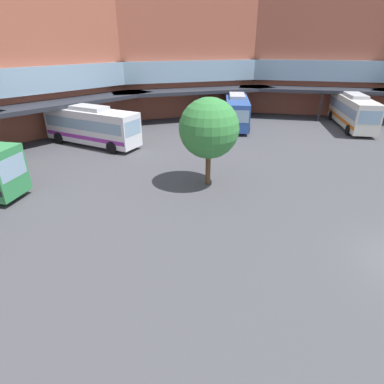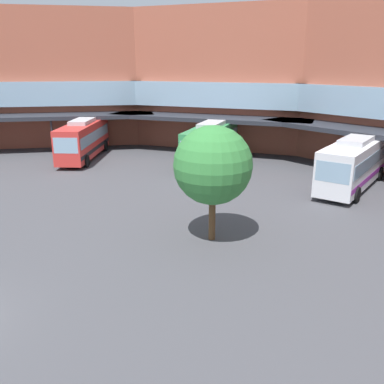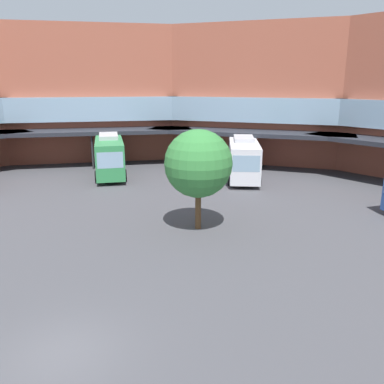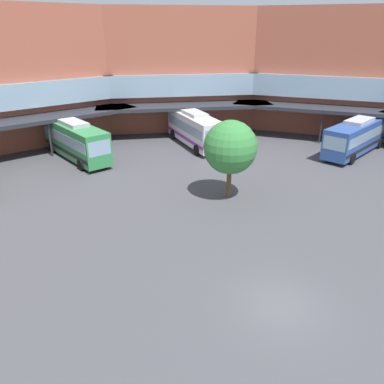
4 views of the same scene
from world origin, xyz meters
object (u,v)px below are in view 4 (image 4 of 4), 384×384
at_px(bus_3, 195,128).
at_px(bus_2, 357,136).
at_px(plaza_tree, 230,147).
at_px(bus_4, 76,140).

bearing_deg(bus_3, bus_2, 56.22).
bearing_deg(bus_2, plaza_tree, -8.17).
distance_m(bus_2, bus_3, 17.30).
xyz_separation_m(bus_3, plaza_tree, (0.23, -14.61, 2.16)).
bearing_deg(bus_3, plaza_tree, -13.46).
height_order(bus_2, bus_4, bus_4).
bearing_deg(bus_4, plaza_tree, 16.93).
height_order(bus_2, bus_3, bus_3).
height_order(bus_4, plaza_tree, plaza_tree).
height_order(bus_3, plaza_tree, plaza_tree).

